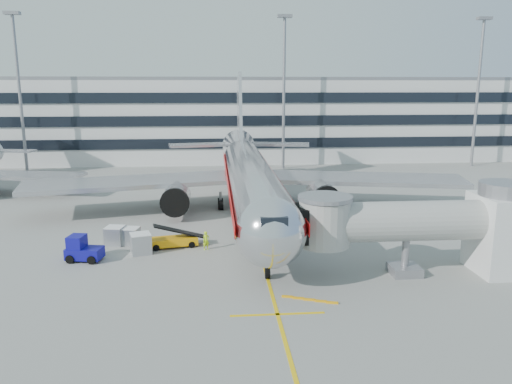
{
  "coord_description": "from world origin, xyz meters",
  "views": [
    {
      "loc": [
        -3.76,
        -42.84,
        14.1
      ],
      "look_at": [
        0.15,
        4.21,
        4.0
      ],
      "focal_mm": 35.0,
      "sensor_mm": 36.0,
      "label": 1
    }
  ],
  "objects": [
    {
      "name": "cargo_container_right",
      "position": [
        -11.46,
        1.2,
        0.77
      ],
      "size": [
        1.7,
        1.7,
        1.54
      ],
      "color": "#A6A9AD",
      "rests_on": "ground"
    },
    {
      "name": "stop_bar",
      "position": [
        0.0,
        -14.0,
        0.01
      ],
      "size": [
        6.0,
        0.25,
        0.01
      ],
      "primitive_type": "cube",
      "color": "yellow",
      "rests_on": "ground"
    },
    {
      "name": "cargo_container_front",
      "position": [
        -10.21,
        -1.42,
        0.88
      ],
      "size": [
        2.04,
        2.04,
        1.75
      ],
      "color": "#A6A9AD",
      "rests_on": "ground"
    },
    {
      "name": "light_mast_centre",
      "position": [
        8.0,
        42.0,
        14.88
      ],
      "size": [
        2.4,
        1.2,
        25.45
      ],
      "color": "gray",
      "rests_on": "ground"
    },
    {
      "name": "ramp_worker",
      "position": [
        -4.65,
        -0.91,
        0.83
      ],
      "size": [
        0.72,
        0.62,
        1.65
      ],
      "primitive_type": "imported",
      "rotation": [
        0.0,
        0.0,
        0.46
      ],
      "color": "#C1F419",
      "rests_on": "ground"
    },
    {
      "name": "baggage_tug",
      "position": [
        -14.74,
        -2.85,
        0.92
      ],
      "size": [
        3.08,
        2.25,
        2.12
      ],
      "color": "#0D0B81",
      "rests_on": "ground"
    },
    {
      "name": "light_mast_west",
      "position": [
        -35.0,
        42.0,
        14.88
      ],
      "size": [
        2.4,
        1.2,
        25.45
      ],
      "color": "gray",
      "rests_on": "ground"
    },
    {
      "name": "terminal",
      "position": [
        0.0,
        57.95,
        7.8
      ],
      "size": [
        150.0,
        24.25,
        15.6
      ],
      "color": "silver",
      "rests_on": "ground"
    },
    {
      "name": "jet_bridge",
      "position": [
        12.18,
        -8.0,
        3.87
      ],
      "size": [
        17.8,
        4.5,
        7.0
      ],
      "color": "silver",
      "rests_on": "ground"
    },
    {
      "name": "belt_loader",
      "position": [
        -7.61,
        0.09,
        0.61
      ],
      "size": [
        4.62,
        2.37,
        2.16
      ],
      "color": "#EA9D09",
      "rests_on": "ground"
    },
    {
      "name": "main_jet",
      "position": [
        0.0,
        11.72,
        4.23
      ],
      "size": [
        50.95,
        48.7,
        16.06
      ],
      "color": "silver",
      "rests_on": "ground"
    },
    {
      "name": "ground",
      "position": [
        0.0,
        0.0,
        0.0
      ],
      "size": [
        180.0,
        180.0,
        0.0
      ],
      "primitive_type": "plane",
      "color": "gray",
      "rests_on": "ground"
    },
    {
      "name": "lead_in_line",
      "position": [
        0.0,
        10.0,
        0.01
      ],
      "size": [
        0.25,
        70.0,
        0.01
      ],
      "primitive_type": "cube",
      "color": "yellow",
      "rests_on": "ground"
    },
    {
      "name": "light_mast_east",
      "position": [
        42.0,
        42.0,
        14.88
      ],
      "size": [
        2.4,
        1.2,
        25.45
      ],
      "color": "gray",
      "rests_on": "ground"
    },
    {
      "name": "cargo_container_left",
      "position": [
        -12.89,
        1.27,
        0.83
      ],
      "size": [
        1.81,
        1.81,
        1.66
      ],
      "color": "#A6A9AD",
      "rests_on": "ground"
    }
  ]
}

